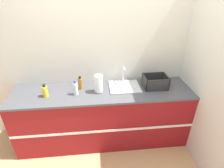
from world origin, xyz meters
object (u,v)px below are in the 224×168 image
sink (124,86)px  bottle_yellow (45,91)px  bottle_amber (80,83)px  dish_rack (155,83)px  bottle_clear (76,88)px  paper_towel_roll (99,84)px

sink → bottle_yellow: bearing=-172.6°
bottle_yellow → bottle_amber: 0.49m
sink → dish_rack: bearing=-5.4°
sink → bottle_yellow: (-1.11, -0.15, 0.06)m
bottle_clear → paper_towel_roll: bearing=6.0°
sink → bottle_clear: sink is taller
paper_towel_roll → bottle_clear: bearing=-174.0°
dish_rack → bottle_yellow: bearing=-176.3°
paper_towel_roll → bottle_amber: (-0.26, 0.12, -0.05)m
dish_rack → bottle_clear: 1.16m
bottle_yellow → bottle_amber: bearing=19.8°
paper_towel_roll → bottle_amber: paper_towel_roll is taller
dish_rack → bottle_amber: bottle_amber is taller
sink → bottle_clear: (-0.71, -0.14, 0.08)m
bottle_yellow → bottle_amber: (0.46, 0.17, 0.01)m
sink → bottle_amber: (-0.65, 0.02, 0.07)m
dish_rack → bottle_amber: size_ratio=1.72×
bottle_yellow → paper_towel_roll: bearing=3.4°
paper_towel_roll → bottle_clear: paper_towel_roll is taller
bottle_clear → bottle_amber: size_ratio=1.09×
paper_towel_roll → bottle_yellow: size_ratio=1.42×
paper_towel_roll → dish_rack: bearing=4.0°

